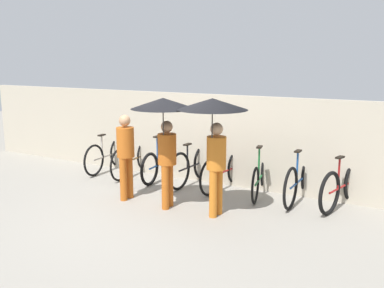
{
  "coord_description": "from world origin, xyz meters",
  "views": [
    {
      "loc": [
        3.84,
        -5.58,
        2.56
      ],
      "look_at": [
        0.0,
        1.26,
        1.0
      ],
      "focal_mm": 40.0,
      "sensor_mm": 36.0,
      "label": 1
    }
  ],
  "objects": [
    {
      "name": "parked_bicycle_0",
      "position": [
        -2.62,
        1.9,
        0.37
      ],
      "size": [
        0.44,
        1.7,
        0.99
      ],
      "rotation": [
        0.0,
        0.0,
        1.66
      ],
      "color": "black",
      "rests_on": "ground"
    },
    {
      "name": "parked_bicycle_4",
      "position": [
        0.37,
        1.92,
        0.38
      ],
      "size": [
        0.44,
        1.72,
        1.02
      ],
      "rotation": [
        0.0,
        0.0,
        1.46
      ],
      "color": "black",
      "rests_on": "ground"
    },
    {
      "name": "pedestrian_center",
      "position": [
        -0.02,
        0.36,
        1.56
      ],
      "size": [
        1.07,
        1.07,
        1.94
      ],
      "rotation": [
        0.0,
        0.0,
        3.28
      ],
      "color": "#B25619",
      "rests_on": "ground"
    },
    {
      "name": "parked_bicycle_3",
      "position": [
        -0.37,
        1.93,
        0.4
      ],
      "size": [
        0.44,
        1.72,
        1.01
      ],
      "rotation": [
        0.0,
        0.0,
        1.53
      ],
      "color": "black",
      "rests_on": "ground"
    },
    {
      "name": "pedestrian_leading",
      "position": [
        -0.95,
        0.48,
        0.92
      ],
      "size": [
        0.32,
        0.32,
        1.58
      ],
      "rotation": [
        0.0,
        0.0,
        3.12
      ],
      "color": "#B25619",
      "rests_on": "ground"
    },
    {
      "name": "parked_bicycle_1",
      "position": [
        -1.87,
        1.91,
        0.38
      ],
      "size": [
        0.44,
        1.77,
        1.08
      ],
      "rotation": [
        0.0,
        0.0,
        1.66
      ],
      "color": "black",
      "rests_on": "ground"
    },
    {
      "name": "parked_bicycle_2",
      "position": [
        -1.12,
        1.93,
        0.36
      ],
      "size": [
        0.44,
        1.73,
        1.04
      ],
      "rotation": [
        0.0,
        0.0,
        1.65
      ],
      "color": "black",
      "rests_on": "ground"
    },
    {
      "name": "back_wall",
      "position": [
        0.0,
        2.25,
        0.93
      ],
      "size": [
        13.23,
        0.12,
        1.86
      ],
      "color": "#B2A893",
      "rests_on": "ground"
    },
    {
      "name": "ground_plane",
      "position": [
        0.0,
        0.0,
        0.0
      ],
      "size": [
        30.0,
        30.0,
        0.0
      ],
      "primitive_type": "plane",
      "color": "gray"
    },
    {
      "name": "parked_bicycle_5",
      "position": [
        1.12,
        1.93,
        0.36
      ],
      "size": [
        0.51,
        1.68,
        1.01
      ],
      "rotation": [
        0.0,
        0.0,
        1.77
      ],
      "color": "black",
      "rests_on": "ground"
    },
    {
      "name": "parked_bicycle_6",
      "position": [
        1.87,
        1.96,
        0.39
      ],
      "size": [
        0.44,
        1.84,
        1.04
      ],
      "rotation": [
        0.0,
        0.0,
        1.56
      ],
      "color": "black",
      "rests_on": "ground"
    },
    {
      "name": "pedestrian_trailing",
      "position": [
        0.87,
        0.42,
        1.6
      ],
      "size": [
        1.12,
        1.12,
        1.96
      ],
      "rotation": [
        0.0,
        0.0,
        3.06
      ],
      "color": "#C66B1E",
      "rests_on": "ground"
    },
    {
      "name": "parked_bicycle_7",
      "position": [
        2.62,
        1.95,
        0.39
      ],
      "size": [
        0.55,
        1.7,
        1.1
      ],
      "rotation": [
        0.0,
        0.0,
        1.35
      ],
      "color": "black",
      "rests_on": "ground"
    }
  ]
}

